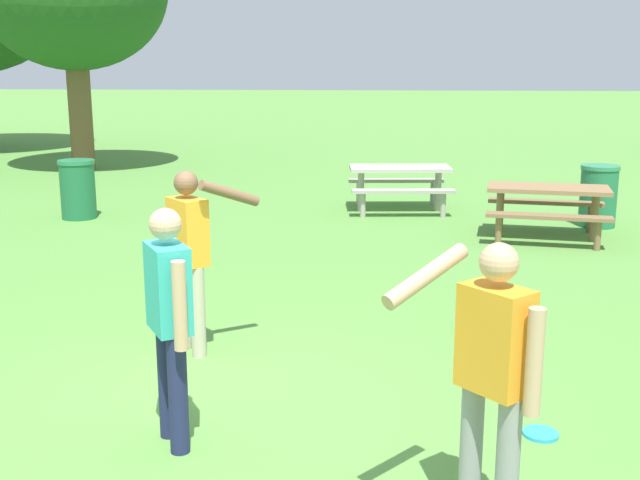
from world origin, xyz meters
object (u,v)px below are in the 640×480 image
object	(u,v)px
person_bystander	(169,312)
picnic_table_far	(400,178)
frisbee	(541,434)
picnic_table_near	(547,201)
person_catcher	(492,366)
trash_can_further_along	(78,189)
person_thrower	(190,248)
trash_can_beside_table	(598,196)

from	to	relation	value
person_bystander	picnic_table_far	bearing A→B (deg)	78.46
frisbee	picnic_table_far	world-z (taller)	picnic_table_far
frisbee	picnic_table_far	distance (m)	8.38
person_bystander	picnic_table_near	distance (m)	7.63
person_catcher	frisbee	xyz separation A→B (m)	(0.54, 1.14, -0.95)
picnic_table_near	picnic_table_far	distance (m)	2.90
trash_can_further_along	person_thrower	bearing A→B (deg)	-61.14
picnic_table_near	picnic_table_far	size ratio (longest dim) A/B	1.06
person_thrower	trash_can_further_along	world-z (taller)	person_thrower
person_thrower	trash_can_beside_table	bearing A→B (deg)	48.92
picnic_table_near	frisbee	bearing A→B (deg)	-101.71
person_catcher	person_thrower	bearing A→B (deg)	131.17
frisbee	picnic_table_near	xyz separation A→B (m)	(1.31, 6.30, 0.55)
frisbee	picnic_table_far	size ratio (longest dim) A/B	0.14
picnic_table_far	picnic_table_near	bearing A→B (deg)	-44.42
frisbee	trash_can_further_along	world-z (taller)	trash_can_further_along
person_catcher	trash_can_further_along	distance (m)	10.09
picnic_table_far	trash_can_further_along	xyz separation A→B (m)	(-5.27, -1.01, -0.08)
frisbee	picnic_table_near	distance (m)	6.46
person_catcher	frisbee	distance (m)	1.58
person_bystander	frisbee	xyz separation A→B (m)	(2.52, 0.29, -0.93)
trash_can_beside_table	person_catcher	bearing A→B (deg)	-108.60
frisbee	picnic_table_near	world-z (taller)	picnic_table_near
person_thrower	trash_can_further_along	distance (m)	6.74
person_catcher	trash_can_further_along	bearing A→B (deg)	123.00
person_thrower	frisbee	size ratio (longest dim) A/B	6.65
person_catcher	person_bystander	world-z (taller)	same
person_catcher	picnic_table_near	xyz separation A→B (m)	(1.85, 7.44, -0.40)
picnic_table_near	person_thrower	bearing A→B (deg)	-130.05
picnic_table_far	person_thrower	bearing A→B (deg)	-106.35
frisbee	trash_can_further_along	size ratio (longest dim) A/B	0.26
person_bystander	picnic_table_far	world-z (taller)	person_bystander
trash_can_beside_table	picnic_table_far	bearing A→B (deg)	160.43
trash_can_beside_table	frisbee	bearing A→B (deg)	-107.48
person_thrower	picnic_table_far	world-z (taller)	person_thrower
person_thrower	person_catcher	distance (m)	3.41
picnic_table_near	trash_can_beside_table	size ratio (longest dim) A/B	1.99
trash_can_beside_table	picnic_table_near	bearing A→B (deg)	-135.92
person_thrower	picnic_table_far	xyz separation A→B (m)	(2.02, 6.90, -0.40)
frisbee	trash_can_further_along	xyz separation A→B (m)	(-6.03, 7.32, 0.47)
person_thrower	trash_can_further_along	xyz separation A→B (m)	(-3.24, 5.88, -0.48)
trash_can_further_along	trash_can_beside_table	bearing A→B (deg)	-0.48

